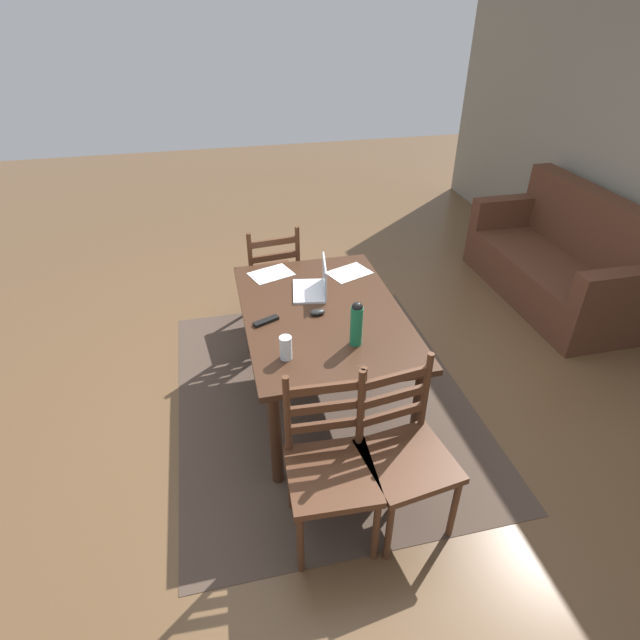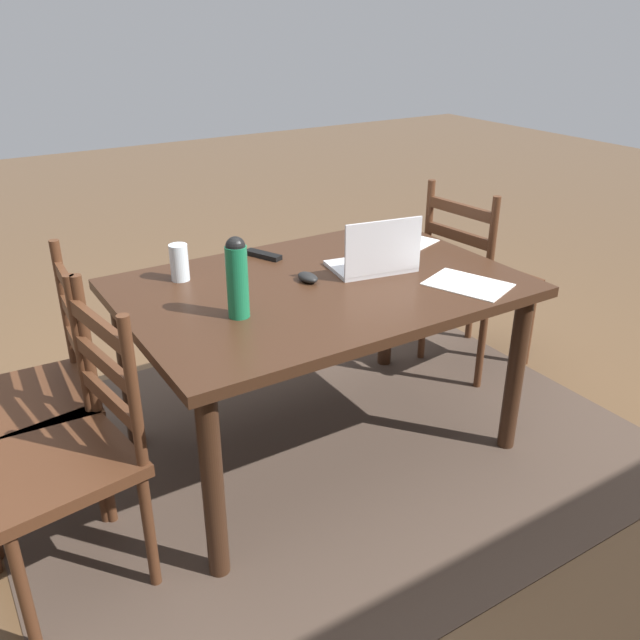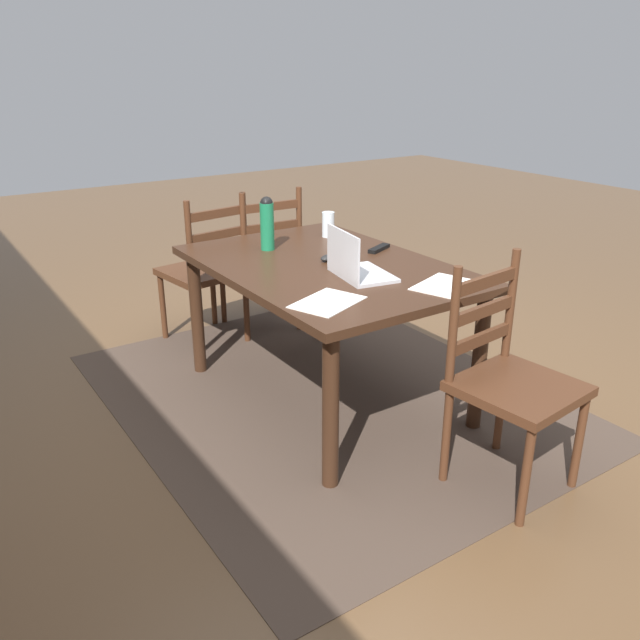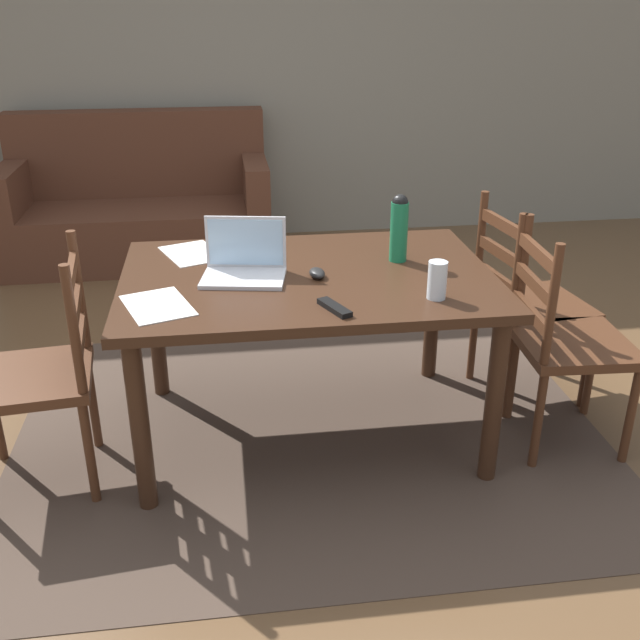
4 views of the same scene
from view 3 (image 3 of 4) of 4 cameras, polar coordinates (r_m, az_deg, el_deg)
The scene contains 13 objects.
ground_plane at distance 3.51m, azimuth 0.50°, elevation -6.64°, with size 14.00×14.00×0.00m, color brown.
area_rug at distance 3.51m, azimuth 0.50°, elevation -6.60°, with size 2.52×2.03×0.01m, color #47382D.
dining_table at distance 3.25m, azimuth 0.54°, elevation 3.45°, with size 1.48×1.01×0.74m.
chair_right_far at distance 4.08m, azimuth -9.99°, elevation 4.19°, with size 0.50×0.50×0.95m.
chair_left_near at distance 2.75m, azimuth 16.30°, elevation -5.24°, with size 0.49×0.49×0.95m.
chair_right_near at distance 4.25m, azimuth -5.09°, elevation 5.13°, with size 0.46×0.46×0.95m.
laptop at distance 3.01m, azimuth 3.03°, elevation 4.82°, with size 0.35×0.27×0.23m.
water_bottle at distance 3.46m, azimuth -4.66°, elevation 8.52°, with size 0.07×0.07×0.28m.
drinking_glass at distance 3.73m, azimuth 0.73°, elevation 8.36°, with size 0.07×0.07×0.14m, color silver.
computer_mouse at distance 3.27m, azimuth 0.80°, elevation 5.47°, with size 0.06×0.10×0.03m, color black.
tv_remote at distance 3.48m, azimuth 5.19°, elevation 6.26°, with size 0.04×0.17×0.02m, color black.
paper_stack_left at distance 2.96m, azimuth 10.87°, elevation 3.01°, with size 0.21×0.30×0.00m, color white.
paper_stack_right at distance 2.70m, azimuth 0.66°, elevation 1.57°, with size 0.21×0.30×0.00m, color white.
Camera 3 is at (-2.55, 1.75, 1.66)m, focal length 36.55 mm.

